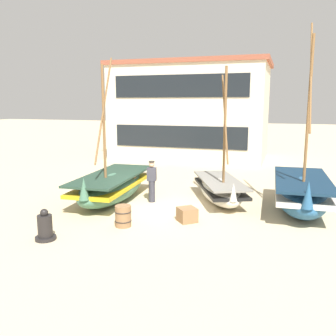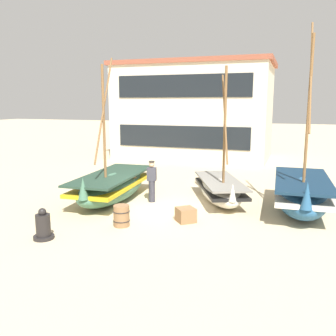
{
  "view_description": "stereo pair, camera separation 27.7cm",
  "coord_description": "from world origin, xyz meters",
  "px_view_note": "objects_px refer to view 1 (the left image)",
  "views": [
    {
      "loc": [
        4.43,
        -12.52,
        3.99
      ],
      "look_at": [
        0.0,
        1.0,
        1.4
      ],
      "focal_mm": 38.66,
      "sensor_mm": 36.0,
      "label": 1
    },
    {
      "loc": [
        4.69,
        -12.43,
        3.99
      ],
      "look_at": [
        0.0,
        1.0,
        1.4
      ],
      "focal_mm": 38.66,
      "sensor_mm": 36.0,
      "label": 2
    }
  ],
  "objects_px": {
    "fishing_boat_near_left": "(220,189)",
    "capstan_winch": "(45,228)",
    "wooden_barrel": "(123,216)",
    "fisherman_by_hull": "(152,182)",
    "fishing_boat_centre_large": "(112,186)",
    "fishing_boat_far_right": "(301,193)",
    "harbor_building_main": "(191,111)",
    "cargo_crate": "(187,215)"
  },
  "relations": [
    {
      "from": "fishing_boat_near_left",
      "to": "capstan_winch",
      "type": "bearing_deg",
      "value": -126.02
    },
    {
      "from": "fishing_boat_near_left",
      "to": "wooden_barrel",
      "type": "xyz_separation_m",
      "value": [
        -2.47,
        -3.93,
        -0.18
      ]
    },
    {
      "from": "fisherman_by_hull",
      "to": "wooden_barrel",
      "type": "height_order",
      "value": "fisherman_by_hull"
    },
    {
      "from": "fishing_boat_centre_large",
      "to": "fishing_boat_far_right",
      "type": "height_order",
      "value": "fishing_boat_far_right"
    },
    {
      "from": "fishing_boat_centre_large",
      "to": "fishing_boat_far_right",
      "type": "bearing_deg",
      "value": 7.13
    },
    {
      "from": "wooden_barrel",
      "to": "harbor_building_main",
      "type": "height_order",
      "value": "harbor_building_main"
    },
    {
      "from": "fishing_boat_far_right",
      "to": "capstan_winch",
      "type": "relative_size",
      "value": 7.14
    },
    {
      "from": "fishing_boat_near_left",
      "to": "wooden_barrel",
      "type": "bearing_deg",
      "value": -122.14
    },
    {
      "from": "fishing_boat_centre_large",
      "to": "harbor_building_main",
      "type": "xyz_separation_m",
      "value": [
        -0.02,
        12.79,
        2.78
      ]
    },
    {
      "from": "fishing_boat_centre_large",
      "to": "fisherman_by_hull",
      "type": "distance_m",
      "value": 1.65
    },
    {
      "from": "harbor_building_main",
      "to": "fishing_boat_centre_large",
      "type": "bearing_deg",
      "value": -89.92
    },
    {
      "from": "cargo_crate",
      "to": "capstan_winch",
      "type": "bearing_deg",
      "value": -140.73
    },
    {
      "from": "capstan_winch",
      "to": "fishing_boat_centre_large",
      "type": "bearing_deg",
      "value": 90.9
    },
    {
      "from": "fishing_boat_near_left",
      "to": "cargo_crate",
      "type": "bearing_deg",
      "value": -102.34
    },
    {
      "from": "cargo_crate",
      "to": "wooden_barrel",
      "type": "bearing_deg",
      "value": -149.01
    },
    {
      "from": "wooden_barrel",
      "to": "cargo_crate",
      "type": "relative_size",
      "value": 1.21
    },
    {
      "from": "capstan_winch",
      "to": "harbor_building_main",
      "type": "distance_m",
      "value": 17.51
    },
    {
      "from": "fisherman_by_hull",
      "to": "capstan_winch",
      "type": "distance_m",
      "value": 5.09
    },
    {
      "from": "fisherman_by_hull",
      "to": "wooden_barrel",
      "type": "bearing_deg",
      "value": -87.1
    },
    {
      "from": "fishing_boat_centre_large",
      "to": "capstan_winch",
      "type": "relative_size",
      "value": 6.06
    },
    {
      "from": "fishing_boat_far_right",
      "to": "cargo_crate",
      "type": "relative_size",
      "value": 11.62
    },
    {
      "from": "fishing_boat_near_left",
      "to": "fishing_boat_centre_large",
      "type": "height_order",
      "value": "fishing_boat_centre_large"
    },
    {
      "from": "wooden_barrel",
      "to": "cargo_crate",
      "type": "xyz_separation_m",
      "value": [
        1.85,
        1.11,
        -0.11
      ]
    },
    {
      "from": "cargo_crate",
      "to": "harbor_building_main",
      "type": "bearing_deg",
      "value": 104.14
    },
    {
      "from": "fishing_boat_near_left",
      "to": "fisherman_by_hull",
      "type": "height_order",
      "value": "fishing_boat_near_left"
    },
    {
      "from": "cargo_crate",
      "to": "harbor_building_main",
      "type": "xyz_separation_m",
      "value": [
        -3.62,
        14.36,
        3.16
      ]
    },
    {
      "from": "fishing_boat_far_right",
      "to": "harbor_building_main",
      "type": "bearing_deg",
      "value": 121.63
    },
    {
      "from": "fishing_boat_centre_large",
      "to": "wooden_barrel",
      "type": "distance_m",
      "value": 3.22
    },
    {
      "from": "fishing_boat_centre_large",
      "to": "fisherman_by_hull",
      "type": "relative_size",
      "value": 3.39
    },
    {
      "from": "fisherman_by_hull",
      "to": "wooden_barrel",
      "type": "distance_m",
      "value": 3.1
    },
    {
      "from": "fishing_boat_far_right",
      "to": "capstan_winch",
      "type": "bearing_deg",
      "value": -143.34
    },
    {
      "from": "fishing_boat_centre_large",
      "to": "wooden_barrel",
      "type": "height_order",
      "value": "fishing_boat_centre_large"
    },
    {
      "from": "fishing_boat_far_right",
      "to": "wooden_barrel",
      "type": "height_order",
      "value": "fishing_boat_far_right"
    },
    {
      "from": "cargo_crate",
      "to": "harbor_building_main",
      "type": "height_order",
      "value": "harbor_building_main"
    },
    {
      "from": "capstan_winch",
      "to": "harbor_building_main",
      "type": "xyz_separation_m",
      "value": [
        -0.09,
        17.25,
        3.02
      ]
    },
    {
      "from": "cargo_crate",
      "to": "fishing_boat_near_left",
      "type": "bearing_deg",
      "value": 77.66
    },
    {
      "from": "fisherman_by_hull",
      "to": "capstan_winch",
      "type": "height_order",
      "value": "fisherman_by_hull"
    },
    {
      "from": "wooden_barrel",
      "to": "cargo_crate",
      "type": "distance_m",
      "value": 2.16
    },
    {
      "from": "fishing_boat_near_left",
      "to": "fishing_boat_far_right",
      "type": "relative_size",
      "value": 0.79
    },
    {
      "from": "wooden_barrel",
      "to": "fishing_boat_centre_large",
      "type": "bearing_deg",
      "value": 123.02
    },
    {
      "from": "fishing_boat_far_right",
      "to": "fisherman_by_hull",
      "type": "height_order",
      "value": "fishing_boat_far_right"
    },
    {
      "from": "fishing_boat_near_left",
      "to": "fishing_boat_centre_large",
      "type": "xyz_separation_m",
      "value": [
        -4.22,
        -1.24,
        0.09
      ]
    }
  ]
}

